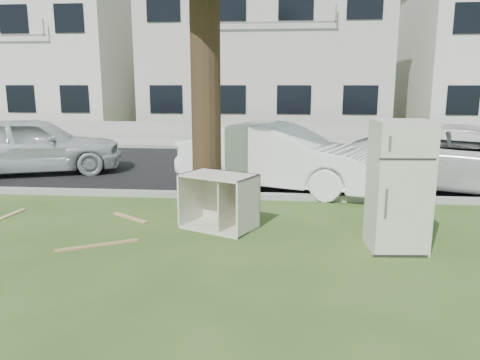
# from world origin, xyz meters

# --- Properties ---
(ground) EXTENTS (120.00, 120.00, 0.00)m
(ground) POSITION_xyz_m (0.00, 0.00, 0.00)
(ground) COLOR #2C4D1B
(road) EXTENTS (120.00, 7.00, 0.01)m
(road) POSITION_xyz_m (0.00, 6.00, 0.01)
(road) COLOR black
(road) RESTS_ON ground
(kerb_near) EXTENTS (120.00, 0.18, 0.12)m
(kerb_near) POSITION_xyz_m (0.00, 2.45, 0.00)
(kerb_near) COLOR gray
(kerb_near) RESTS_ON ground
(kerb_far) EXTENTS (120.00, 0.18, 0.12)m
(kerb_far) POSITION_xyz_m (0.00, 9.55, 0.00)
(kerb_far) COLOR gray
(kerb_far) RESTS_ON ground
(sidewalk) EXTENTS (120.00, 2.80, 0.01)m
(sidewalk) POSITION_xyz_m (0.00, 11.00, 0.01)
(sidewalk) COLOR gray
(sidewalk) RESTS_ON ground
(low_wall) EXTENTS (120.00, 0.15, 0.70)m
(low_wall) POSITION_xyz_m (0.00, 12.60, 0.35)
(low_wall) COLOR gray
(low_wall) RESTS_ON ground
(townhouse_left) EXTENTS (10.20, 8.16, 7.04)m
(townhouse_left) POSITION_xyz_m (-12.00, 17.50, 3.52)
(townhouse_left) COLOR beige
(townhouse_left) RESTS_ON ground
(townhouse_center) EXTENTS (11.22, 8.16, 7.44)m
(townhouse_center) POSITION_xyz_m (0.00, 17.50, 3.72)
(townhouse_center) COLOR beige
(townhouse_center) RESTS_ON ground
(fridge) EXTENTS (0.79, 0.74, 1.80)m
(fridge) POSITION_xyz_m (2.60, -0.22, 0.90)
(fridge) COLOR beige
(fridge) RESTS_ON ground
(cabinet) EXTENTS (1.31, 1.11, 0.88)m
(cabinet) POSITION_xyz_m (0.01, 0.49, 0.44)
(cabinet) COLOR beige
(cabinet) RESTS_ON ground
(plank_a) EXTENTS (1.06, 0.66, 0.02)m
(plank_a) POSITION_xyz_m (-1.60, -0.53, 0.01)
(plank_a) COLOR #9D794C
(plank_a) RESTS_ON ground
(plank_b) EXTENTS (0.78, 0.59, 0.02)m
(plank_b) POSITION_xyz_m (-1.60, 0.88, 0.01)
(plank_b) COLOR tan
(plank_b) RESTS_ON ground
(plank_c) EXTENTS (0.17, 0.84, 0.02)m
(plank_c) POSITION_xyz_m (-3.75, 0.82, 0.01)
(plank_c) COLOR tan
(plank_c) RESTS_ON ground
(car_center) EXTENTS (4.61, 2.88, 1.44)m
(car_center) POSITION_xyz_m (0.89, 3.41, 0.72)
(car_center) COLOR white
(car_center) RESTS_ON ground
(car_right) EXTENTS (5.52, 3.83, 1.40)m
(car_right) POSITION_xyz_m (5.01, 3.68, 0.70)
(car_right) COLOR silver
(car_right) RESTS_ON ground
(car_left) EXTENTS (4.66, 3.13, 1.47)m
(car_left) POSITION_xyz_m (-5.36, 4.65, 0.74)
(car_left) COLOR silver
(car_left) RESTS_ON ground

